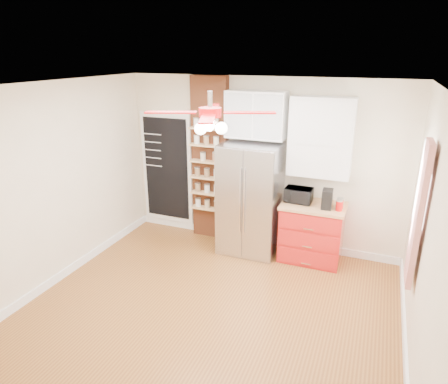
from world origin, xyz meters
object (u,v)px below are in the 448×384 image
at_px(pantry_jar_oats, 203,157).
at_px(fridge, 250,199).
at_px(red_cabinet, 311,232).
at_px(toaster_oven, 299,195).
at_px(canister_left, 339,206).
at_px(ceiling_fan, 210,113).
at_px(coffee_maker, 327,199).

bearing_deg(pantry_jar_oats, fridge, -9.76).
bearing_deg(red_cabinet, fridge, -177.05).
xyz_separation_m(fridge, pantry_jar_oats, (-0.86, 0.15, 0.56)).
xyz_separation_m(fridge, red_cabinet, (0.97, 0.05, -0.42)).
relative_size(toaster_oven, canister_left, 2.77).
bearing_deg(pantry_jar_oats, canister_left, -5.13).
height_order(canister_left, pantry_jar_oats, pantry_jar_oats).
distance_m(fridge, pantry_jar_oats, 1.04).
bearing_deg(ceiling_fan, coffee_maker, 55.37).
bearing_deg(red_cabinet, pantry_jar_oats, 176.92).
height_order(fridge, coffee_maker, fridge).
height_order(fridge, red_cabinet, fridge).
bearing_deg(ceiling_fan, pantry_jar_oats, 117.19).
distance_m(ceiling_fan, toaster_oven, 2.32).
distance_m(canister_left, pantry_jar_oats, 2.26).
relative_size(red_cabinet, ceiling_fan, 0.67).
height_order(ceiling_fan, canister_left, ceiling_fan).
bearing_deg(coffee_maker, fridge, 176.24).
relative_size(toaster_oven, pantry_jar_oats, 3.22).
bearing_deg(coffee_maker, ceiling_fan, -127.47).
distance_m(fridge, coffee_maker, 1.17).
distance_m(fridge, canister_left, 1.34).
relative_size(fridge, red_cabinet, 1.86).
bearing_deg(red_cabinet, toaster_oven, 172.64).
bearing_deg(fridge, red_cabinet, 2.95).
relative_size(red_cabinet, pantry_jar_oats, 7.59).
bearing_deg(fridge, canister_left, -2.10).
distance_m(red_cabinet, ceiling_fan, 2.75).
xyz_separation_m(ceiling_fan, pantry_jar_oats, (-0.91, 1.78, -0.99)).
bearing_deg(pantry_jar_oats, toaster_oven, -2.43).
height_order(fridge, ceiling_fan, ceiling_fan).
xyz_separation_m(toaster_oven, pantry_jar_oats, (-1.59, 0.07, 0.42)).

